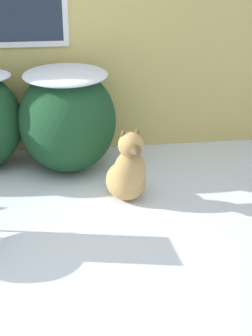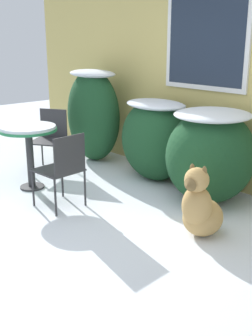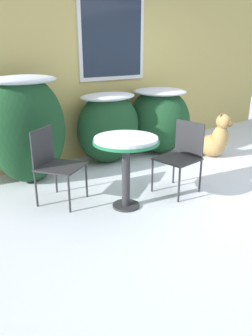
{
  "view_description": "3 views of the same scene",
  "coord_description": "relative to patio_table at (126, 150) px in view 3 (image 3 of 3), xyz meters",
  "views": [
    {
      "loc": [
        0.23,
        -3.46,
        2.33
      ],
      "look_at": [
        0.81,
        0.87,
        0.31
      ],
      "focal_mm": 55.0,
      "sensor_mm": 36.0,
      "label": 1
    },
    {
      "loc": [
        3.11,
        -2.18,
        1.87
      ],
      "look_at": [
        0.0,
        0.6,
        0.55
      ],
      "focal_mm": 45.0,
      "sensor_mm": 36.0,
      "label": 2
    },
    {
      "loc": [
        -3.56,
        -2.3,
        1.67
      ],
      "look_at": [
        -1.47,
        0.3,
        0.46
      ],
      "focal_mm": 35.0,
      "sensor_mm": 36.0,
      "label": 3
    }
  ],
  "objects": [
    {
      "name": "ground_plane",
      "position": [
        1.47,
        -0.3,
        -0.67
      ],
      "size": [
        16.0,
        16.0,
        0.0
      ],
      "primitive_type": "plane",
      "color": "silver"
    },
    {
      "name": "house_wall",
      "position": [
        1.46,
        1.9,
        1.0
      ],
      "size": [
        8.0,
        0.1,
        3.31
      ],
      "color": "tan",
      "rests_on": "ground_plane"
    },
    {
      "name": "dog",
      "position": [
        2.3,
        0.52,
        -0.39
      ],
      "size": [
        0.44,
        0.63,
        0.75
      ],
      "rotation": [
        0.0,
        0.0,
        0.15
      ],
      "color": "tan",
      "rests_on": "ground_plane"
    },
    {
      "name": "shrub_right",
      "position": [
        1.78,
        1.33,
        -0.09
      ],
      "size": [
        1.01,
        1.05,
        1.09
      ],
      "color": "#194223",
      "rests_on": "ground_plane"
    },
    {
      "name": "shrub_left",
      "position": [
        -0.5,
        1.39,
        0.06
      ],
      "size": [
        1.02,
        0.63,
        1.39
      ],
      "color": "#194223",
      "rests_on": "ground_plane"
    },
    {
      "name": "shrub_middle",
      "position": [
        0.79,
        1.42,
        -0.1
      ],
      "size": [
        1.05,
        0.72,
        1.08
      ],
      "color": "#194223",
      "rests_on": "ground_plane"
    },
    {
      "name": "patio_chair_far_side",
      "position": [
        0.82,
        -0.06,
        -0.19
      ],
      "size": [
        0.49,
        0.49,
        0.86
      ],
      "rotation": [
        0.0,
        0.0,
        4.79
      ],
      "color": "#2D2D30",
      "rests_on": "ground_plane"
    },
    {
      "name": "patio_chair_near_table",
      "position": [
        -0.53,
        0.63,
        -0.19
      ],
      "size": [
        0.62,
        0.62,
        0.86
      ],
      "rotation": [
        0.0,
        0.0,
        0.55
      ],
      "color": "#2D2D30",
      "rests_on": "ground_plane"
    },
    {
      "name": "patio_table",
      "position": [
        0.0,
        0.0,
        0.0
      ],
      "size": [
        0.7,
        0.7,
        0.81
      ],
      "color": "#2D2D30",
      "rests_on": "ground_plane"
    }
  ]
}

